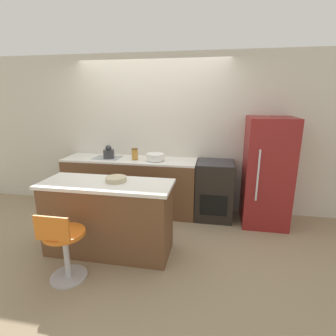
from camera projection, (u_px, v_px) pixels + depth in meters
The scene contains 11 objects.
ground_plane at pixel (145, 219), 4.22m from camera, with size 14.00×14.00×0.00m, color #998466.
wall_back at pixel (153, 134), 4.49m from camera, with size 8.00×0.06×2.60m.
back_counter at pixel (131, 185), 4.46m from camera, with size 2.22×0.59×0.93m.
kitchen_island at pixel (108, 217), 3.26m from camera, with size 1.60×0.61×0.92m.
oven_range at pixel (214, 190), 4.21m from camera, with size 0.58×0.61×0.93m.
refrigerator at pixel (267, 172), 3.94m from camera, with size 0.66×0.71×1.63m.
stool_chair at pixel (64, 246), 2.74m from camera, with size 0.43×0.43×0.81m.
kettle at pixel (109, 153), 4.33m from camera, with size 0.18×0.18×0.22m.
mixing_bowl at pixel (155, 157), 4.20m from camera, with size 0.29×0.29×0.11m.
canister_jar at pixel (135, 154), 4.25m from camera, with size 0.11×0.11×0.18m.
fruit_bowl at pixel (116, 179), 3.17m from camera, with size 0.25×0.25×0.06m.
Camera 1 is at (1.07, -3.72, 1.91)m, focal length 28.00 mm.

